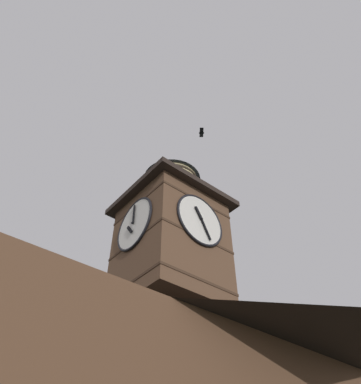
{
  "coord_description": "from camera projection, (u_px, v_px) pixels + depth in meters",
  "views": [
    {
      "loc": [
        8.49,
        9.31,
        1.96
      ],
      "look_at": [
        0.36,
        -0.58,
        13.61
      ],
      "focal_mm": 35.9,
      "sensor_mm": 36.0,
      "label": 1
    }
  ],
  "objects": [
    {
      "name": "flying_bird_high",
      "position": [
        201.0,
        133.0,
        21.63
      ],
      "size": [
        0.59,
        0.65,
        0.17
      ],
      "color": "black"
    },
    {
      "name": "clock_tower",
      "position": [
        171.0,
        235.0,
        15.74
      ],
      "size": [
        4.18,
        4.18,
        7.88
      ],
      "color": "brown",
      "rests_on": "building_main"
    }
  ]
}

